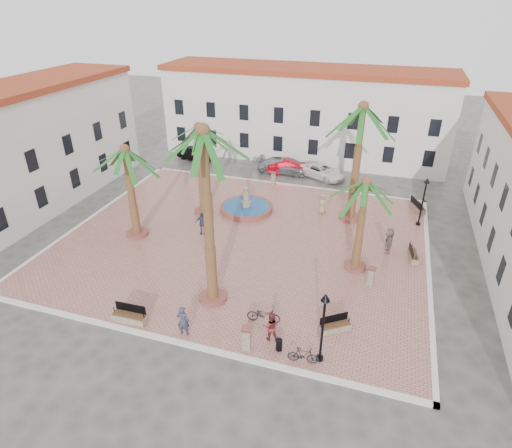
# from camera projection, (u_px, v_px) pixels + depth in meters

# --- Properties ---
(ground) EXTENTS (120.00, 120.00, 0.00)m
(ground) POSITION_uv_depth(u_px,v_px,m) (243.00, 241.00, 31.79)
(ground) COLOR #56544F
(ground) RESTS_ON ground
(plaza) EXTENTS (26.00, 22.00, 0.15)m
(plaza) POSITION_uv_depth(u_px,v_px,m) (243.00, 240.00, 31.76)
(plaza) COLOR #B36F65
(plaza) RESTS_ON ground
(kerb_n) EXTENTS (26.30, 0.30, 0.16)m
(kerb_n) POSITION_uv_depth(u_px,v_px,m) (281.00, 184.00, 40.95)
(kerb_n) COLOR silver
(kerb_n) RESTS_ON ground
(kerb_s) EXTENTS (26.30, 0.30, 0.16)m
(kerb_s) POSITION_uv_depth(u_px,v_px,m) (174.00, 341.00, 22.57)
(kerb_s) COLOR silver
(kerb_s) RESTS_ON ground
(kerb_e) EXTENTS (0.30, 22.30, 0.16)m
(kerb_e) POSITION_uv_depth(u_px,v_px,m) (428.00, 271.00, 28.27)
(kerb_e) COLOR silver
(kerb_e) RESTS_ON ground
(kerb_w) EXTENTS (0.30, 22.30, 0.16)m
(kerb_w) POSITION_uv_depth(u_px,v_px,m) (95.00, 215.00, 35.25)
(kerb_w) COLOR silver
(kerb_w) RESTS_ON ground
(building_north) EXTENTS (30.40, 7.40, 9.50)m
(building_north) POSITION_uv_depth(u_px,v_px,m) (304.00, 113.00, 46.22)
(building_north) COLOR silver
(building_north) RESTS_ON ground
(building_west) EXTENTS (6.40, 24.40, 10.00)m
(building_west) POSITION_uv_depth(u_px,v_px,m) (20.00, 151.00, 34.49)
(building_west) COLOR silver
(building_west) RESTS_ON ground
(fountain) EXTENTS (4.36, 4.36, 2.26)m
(fountain) POSITION_uv_depth(u_px,v_px,m) (246.00, 207.00, 35.75)
(fountain) COLOR #954C40
(fountain) RESTS_ON plaza
(palm_nw) EXTENTS (4.99, 4.99, 7.58)m
(palm_nw) POSITION_uv_depth(u_px,v_px,m) (199.00, 137.00, 32.51)
(palm_nw) COLOR #954C40
(palm_nw) RESTS_ON plaza
(palm_sw) EXTENTS (5.25, 5.25, 7.09)m
(palm_sw) POSITION_uv_depth(u_px,v_px,m) (126.00, 161.00, 29.48)
(palm_sw) COLOR #954C40
(palm_sw) RESTS_ON plaza
(palm_s) EXTENTS (5.31, 5.31, 10.64)m
(palm_s) POSITION_uv_depth(u_px,v_px,m) (204.00, 150.00, 21.13)
(palm_s) COLOR #954C40
(palm_s) RESTS_ON plaza
(palm_e) EXTENTS (4.63, 4.63, 6.52)m
(palm_e) POSITION_uv_depth(u_px,v_px,m) (365.00, 193.00, 25.84)
(palm_e) COLOR #954C40
(palm_e) RESTS_ON plaza
(palm_ne) EXTENTS (5.79, 5.79, 9.40)m
(palm_ne) POSITION_uv_depth(u_px,v_px,m) (362.00, 120.00, 30.79)
(palm_ne) COLOR #954C40
(palm_ne) RESTS_ON plaza
(bench_s) EXTENTS (1.97, 0.66, 1.03)m
(bench_s) POSITION_uv_depth(u_px,v_px,m) (130.00, 317.00, 23.73)
(bench_s) COLOR gray
(bench_s) RESTS_ON plaza
(bench_se) EXTENTS (1.72, 1.44, 0.92)m
(bench_se) POSITION_uv_depth(u_px,v_px,m) (335.00, 327.00, 23.08)
(bench_se) COLOR gray
(bench_se) RESTS_ON plaza
(bench_e) EXTENTS (0.77, 1.71, 0.87)m
(bench_e) POSITION_uv_depth(u_px,v_px,m) (413.00, 255.00, 29.32)
(bench_e) COLOR gray
(bench_e) RESTS_ON plaza
(bench_ne) EXTENTS (1.31, 1.98, 1.01)m
(bench_ne) POSITION_uv_depth(u_px,v_px,m) (417.00, 207.00, 35.78)
(bench_ne) COLOR gray
(bench_ne) RESTS_ON plaza
(lamppost_s) EXTENTS (0.45, 0.45, 4.12)m
(lamppost_s) POSITION_uv_depth(u_px,v_px,m) (324.00, 316.00, 20.05)
(lamppost_s) COLOR black
(lamppost_s) RESTS_ON plaza
(lamppost_e) EXTENTS (0.43, 0.43, 3.96)m
(lamppost_e) POSITION_uv_depth(u_px,v_px,m) (424.00, 194.00, 32.41)
(lamppost_e) COLOR black
(lamppost_e) RESTS_ON plaza
(bollard_se) EXTENTS (0.59, 0.59, 1.43)m
(bollard_se) POSITION_uv_depth(u_px,v_px,m) (246.00, 338.00, 21.65)
(bollard_se) COLOR gray
(bollard_se) RESTS_ON plaza
(bollard_n) EXTENTS (0.47, 0.47, 1.27)m
(bollard_n) POSITION_uv_depth(u_px,v_px,m) (274.00, 179.00, 40.26)
(bollard_n) COLOR gray
(bollard_n) RESTS_ON plaza
(bollard_e) EXTENTS (0.55, 0.55, 1.29)m
(bollard_e) POSITION_uv_depth(u_px,v_px,m) (371.00, 276.00, 26.47)
(bollard_e) COLOR gray
(bollard_e) RESTS_ON plaza
(litter_bin) EXTENTS (0.34, 0.34, 0.66)m
(litter_bin) POSITION_uv_depth(u_px,v_px,m) (279.00, 345.00, 21.80)
(litter_bin) COLOR black
(litter_bin) RESTS_ON plaza
(cyclist_a) EXTENTS (0.73, 0.54, 1.85)m
(cyclist_a) POSITION_uv_depth(u_px,v_px,m) (183.00, 321.00, 22.51)
(cyclist_a) COLOR #33334E
(cyclist_a) RESTS_ON plaza
(bicycle_a) EXTENTS (1.94, 0.86, 0.99)m
(bicycle_a) POSITION_uv_depth(u_px,v_px,m) (264.00, 315.00, 23.58)
(bicycle_a) COLOR black
(bicycle_a) RESTS_ON plaza
(cyclist_b) EXTENTS (0.96, 0.83, 1.69)m
(cyclist_b) POSITION_uv_depth(u_px,v_px,m) (271.00, 326.00, 22.25)
(cyclist_b) COLOR maroon
(cyclist_b) RESTS_ON plaza
(bicycle_b) EXTENTS (1.58, 0.62, 0.93)m
(bicycle_b) POSITION_uv_depth(u_px,v_px,m) (303.00, 355.00, 20.99)
(bicycle_b) COLOR black
(bicycle_b) RESTS_ON plaza
(pedestrian_fountain_a) EXTENTS (0.86, 0.60, 1.68)m
(pedestrian_fountain_a) POSITION_uv_depth(u_px,v_px,m) (322.00, 204.00, 35.10)
(pedestrian_fountain_a) COLOR #9E8666
(pedestrian_fountain_a) RESTS_ON plaza
(pedestrian_fountain_b) EXTENTS (1.11, 0.61, 1.78)m
(pedestrian_fountain_b) POSITION_uv_depth(u_px,v_px,m) (202.00, 223.00, 32.04)
(pedestrian_fountain_b) COLOR #343B59
(pedestrian_fountain_b) RESTS_ON plaza
(pedestrian_north) EXTENTS (0.93, 1.17, 1.59)m
(pedestrian_north) POSITION_uv_depth(u_px,v_px,m) (199.00, 169.00, 42.16)
(pedestrian_north) COLOR #4E4E54
(pedestrian_north) RESTS_ON plaza
(pedestrian_east) EXTENTS (0.59, 1.74, 1.87)m
(pedestrian_east) POSITION_uv_depth(u_px,v_px,m) (389.00, 240.00, 29.74)
(pedestrian_east) COLOR #786A5A
(pedestrian_east) RESTS_ON plaza
(car_black) EXTENTS (4.47, 2.43, 1.44)m
(car_black) POSITION_uv_depth(u_px,v_px,m) (195.00, 153.00, 46.86)
(car_black) COLOR black
(car_black) RESTS_ON ground
(car_red) EXTENTS (4.64, 2.47, 1.45)m
(car_red) POSITION_uv_depth(u_px,v_px,m) (290.00, 167.00, 43.21)
(car_red) COLOR #A8000F
(car_red) RESTS_ON ground
(car_silver) EXTENTS (5.17, 2.20, 1.49)m
(car_silver) POSITION_uv_depth(u_px,v_px,m) (283.00, 166.00, 43.38)
(car_silver) COLOR #97979F
(car_silver) RESTS_ON ground
(car_white) EXTENTS (5.45, 4.12, 1.37)m
(car_white) POSITION_uv_depth(u_px,v_px,m) (321.00, 171.00, 42.32)
(car_white) COLOR white
(car_white) RESTS_ON ground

